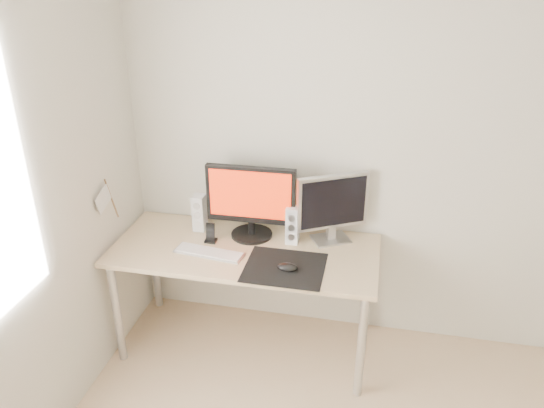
{
  "coord_description": "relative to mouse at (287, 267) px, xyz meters",
  "views": [
    {
      "loc": [
        -0.19,
        -1.3,
        2.34
      ],
      "look_at": [
        -0.78,
        1.45,
        1.01
      ],
      "focal_mm": 35.0,
      "sensor_mm": 36.0,
      "label": 1
    }
  ],
  "objects": [
    {
      "name": "second_monitor",
      "position": [
        0.2,
        0.4,
        0.22
      ],
      "size": [
        0.41,
        0.26,
        0.43
      ],
      "color": "#BCBDBF",
      "rests_on": "desk"
    },
    {
      "name": "speaker_left",
      "position": [
        -0.64,
        0.37,
        0.09
      ],
      "size": [
        0.08,
        0.09,
        0.24
      ],
      "color": "white",
      "rests_on": "desk"
    },
    {
      "name": "speaker_right",
      "position": [
        -0.03,
        0.33,
        0.09
      ],
      "size": [
        0.08,
        0.09,
        0.24
      ],
      "color": "white",
      "rests_on": "desk"
    },
    {
      "name": "pennant",
      "position": [
        -1.09,
        0.05,
        0.29
      ],
      "size": [
        0.01,
        0.23,
        0.29
      ],
      "color": "#A57F54",
      "rests_on": "wall_left"
    },
    {
      "name": "phone_dock",
      "position": [
        -0.52,
        0.23,
        0.01
      ],
      "size": [
        0.07,
        0.06,
        0.12
      ],
      "color": "black",
      "rests_on": "desk"
    },
    {
      "name": "desk",
      "position": [
        -0.3,
        0.19,
        -0.1
      ],
      "size": [
        1.6,
        0.7,
        0.73
      ],
      "color": "#D1B587",
      "rests_on": "ground"
    },
    {
      "name": "mouse",
      "position": [
        0.0,
        0.0,
        0.0
      ],
      "size": [
        0.12,
        0.07,
        0.04
      ],
      "primitive_type": "ellipsoid",
      "color": "black",
      "rests_on": "mousepad"
    },
    {
      "name": "main_monitor",
      "position": [
        -0.29,
        0.35,
        0.23
      ],
      "size": [
        0.55,
        0.26,
        0.47
      ],
      "color": "black",
      "rests_on": "desk"
    },
    {
      "name": "wall_back",
      "position": [
        0.63,
        0.56,
        0.5
      ],
      "size": [
        3.5,
        0.0,
        3.5
      ],
      "primitive_type": "plane",
      "rotation": [
        1.57,
        0.0,
        0.0
      ],
      "color": "silver",
      "rests_on": "ground"
    },
    {
      "name": "mousepad",
      "position": [
        -0.02,
        0.03,
        -0.02
      ],
      "size": [
        0.45,
        0.4,
        0.0
      ],
      "primitive_type": "cube",
      "color": "black",
      "rests_on": "desk"
    },
    {
      "name": "keyboard",
      "position": [
        -0.49,
        0.09,
        -0.02
      ],
      "size": [
        0.43,
        0.17,
        0.02
      ],
      "color": "#A8A8AA",
      "rests_on": "desk"
    }
  ]
}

